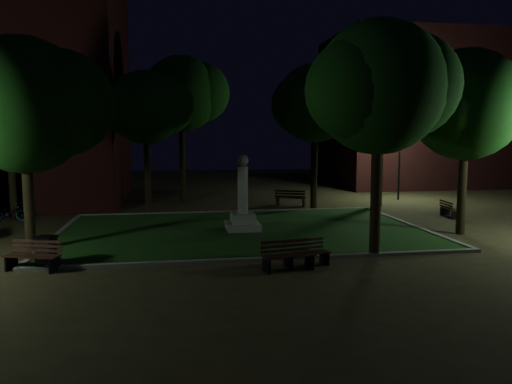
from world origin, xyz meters
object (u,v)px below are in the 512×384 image
bench_west_near (34,256)px  bench_right_side (450,210)px  bench_near_left (288,256)px  bicycle (9,212)px  monument (243,209)px  bench_near_right (306,254)px  bench_far_side (291,199)px  trash_bin (46,251)px

bench_west_near → bench_right_side: (17.85, 7.00, -0.04)m
bench_near_left → bench_west_near: (-7.63, 1.22, 0.01)m
bench_near_left → bicycle: (-11.15, 10.56, 0.03)m
monument → bench_near_right: 6.04m
monument → bench_near_left: 6.30m
bench_west_near → bench_far_side: bench_far_side is taller
bench_right_side → bicycle: bearing=90.9°
bench_near_left → bench_near_right: bench_near_left is taller
monument → bench_near_left: (0.51, -6.26, -0.54)m
bench_near_left → bicycle: size_ratio=1.00×
bench_near_right → bench_right_side: bench_right_side is taller
bench_near_left → bicycle: same height
bench_near_right → trash_bin: (-8.04, 1.24, 0.10)m
bench_near_right → bench_west_near: size_ratio=0.91×
bench_near_right → bicycle: (-11.82, 10.19, 0.06)m
monument → bicycle: size_ratio=1.89×
bench_near_right → bench_far_side: bench_far_side is taller
bench_right_side → bench_west_near: bearing=118.6°
bicycle → bench_right_side: bearing=-89.2°
monument → bicycle: monument is taller
monument → bench_near_left: bearing=-85.4°
bench_west_near → bench_far_side: size_ratio=0.95×
bench_right_side → bench_far_side: bearing=61.1°
monument → bench_west_near: 8.74m
bench_near_left → bench_far_side: bearing=65.7°
bench_west_near → bench_near_right: bearing=12.9°
bench_west_near → bicycle: size_ratio=1.03×
bench_far_side → trash_bin: size_ratio=1.91×
bench_right_side → bicycle: bicycle is taller
bench_west_near → bench_near_left: bearing=9.7°
bench_far_side → bench_right_side: bearing=168.5°
bench_far_side → trash_bin: (-10.62, -11.69, 0.04)m
bench_near_right → bench_west_near: 8.35m
monument → bench_far_side: (3.76, 7.03, -0.50)m
bench_near_left → bench_far_side: bench_far_side is taller
bench_near_right → bicycle: bearing=124.0°
bench_far_side → bench_near_left: bearing=100.9°
monument → trash_bin: (-6.86, -4.66, -0.47)m
bench_near_left → bench_west_near: bench_west_near is taller
bench_near_left → bench_right_side: 13.11m
bench_west_near → trash_bin: trash_bin is taller
monument → bench_near_right: monument is taller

